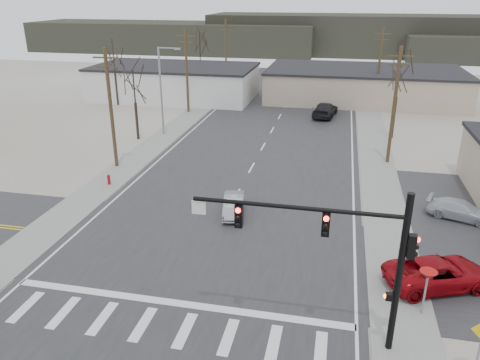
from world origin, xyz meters
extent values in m
plane|color=beige|center=(0.00, 0.00, 0.00)|extent=(140.00, 140.00, 0.00)
cube|color=#27282A|center=(0.00, 15.00, 0.02)|extent=(18.00, 110.00, 0.05)
cube|color=#27282A|center=(0.00, 0.00, 0.02)|extent=(90.00, 10.00, 0.04)
cube|color=gray|center=(-10.60, 20.00, 0.03)|extent=(3.00, 90.00, 0.06)
cube|color=gray|center=(10.60, 20.00, 0.03)|extent=(3.00, 90.00, 0.06)
cylinder|color=black|center=(9.80, -6.20, 3.60)|extent=(0.28, 0.28, 7.20)
cylinder|color=black|center=(5.60, -6.20, 6.20)|extent=(8.40, 0.18, 0.18)
cube|color=black|center=(6.80, -6.20, 5.60)|extent=(0.32, 0.30, 1.00)
cube|color=black|center=(3.30, -6.20, 5.60)|extent=(0.32, 0.30, 1.00)
sphere|color=#FF0C05|center=(6.80, -6.37, 5.92)|extent=(0.22, 0.22, 0.22)
sphere|color=#FF0C05|center=(3.30, -6.37, 5.92)|extent=(0.22, 0.22, 0.22)
cube|color=black|center=(10.10, -6.20, 5.00)|extent=(0.30, 0.30, 1.00)
cube|color=silver|center=(1.60, -6.20, 5.80)|extent=(0.60, 0.04, 0.60)
cube|color=black|center=(9.55, -6.20, 2.60)|extent=(0.30, 0.25, 0.30)
sphere|color=#FF5905|center=(9.40, -6.20, 2.60)|extent=(0.18, 0.18, 0.18)
cylinder|color=#A50C0C|center=(-10.20, 8.00, 0.35)|extent=(0.24, 0.24, 0.70)
sphere|color=#A50C0C|center=(-10.20, 8.00, 0.75)|extent=(0.24, 0.24, 0.24)
cylinder|color=gray|center=(11.50, -3.50, 1.05)|extent=(0.10, 0.10, 2.10)
cone|color=#A50C0C|center=(11.50, -3.50, 2.15)|extent=(0.80, 0.80, 0.40)
cylinder|color=gray|center=(13.00, -7.00, 1.05)|extent=(0.10, 0.10, 2.10)
cube|color=silver|center=(-16.00, 40.00, 2.10)|extent=(22.00, 12.00, 4.20)
cube|color=black|center=(-16.00, 40.00, 4.35)|extent=(22.30, 12.30, 0.30)
cube|color=tan|center=(10.00, 44.00, 2.00)|extent=(26.00, 14.00, 4.00)
cube|color=black|center=(10.00, 44.00, 4.15)|extent=(26.30, 14.30, 0.30)
cylinder|color=#4B3C22|center=(-11.50, 12.00, 5.00)|extent=(0.30, 0.30, 10.00)
cube|color=#4B3C22|center=(-11.50, 12.00, 9.20)|extent=(2.20, 0.12, 0.12)
cube|color=#4B3C22|center=(-11.50, 12.00, 8.50)|extent=(1.60, 0.12, 0.12)
cylinder|color=#4B3C22|center=(-11.50, 32.00, 5.00)|extent=(0.30, 0.30, 10.00)
cube|color=#4B3C22|center=(-11.50, 32.00, 9.20)|extent=(2.20, 0.12, 0.12)
cube|color=#4B3C22|center=(-11.50, 32.00, 8.50)|extent=(1.60, 0.12, 0.12)
cylinder|color=#4B3C22|center=(-11.50, 52.00, 5.00)|extent=(0.30, 0.30, 10.00)
cube|color=#4B3C22|center=(-11.50, 52.00, 9.20)|extent=(2.20, 0.12, 0.12)
cube|color=#4B3C22|center=(-11.50, 52.00, 8.50)|extent=(1.60, 0.12, 0.12)
cylinder|color=#4B3C22|center=(11.50, 18.00, 5.00)|extent=(0.30, 0.30, 10.00)
cube|color=#4B3C22|center=(11.50, 18.00, 9.20)|extent=(2.20, 0.12, 0.12)
cube|color=#4B3C22|center=(11.50, 18.00, 8.50)|extent=(1.60, 0.12, 0.12)
cylinder|color=#4B3C22|center=(11.50, 40.00, 5.00)|extent=(0.30, 0.30, 10.00)
cube|color=#4B3C22|center=(11.50, 40.00, 9.20)|extent=(2.20, 0.12, 0.12)
cube|color=#4B3C22|center=(11.50, 40.00, 8.50)|extent=(1.60, 0.12, 0.12)
cylinder|color=gray|center=(-11.00, 22.00, 4.50)|extent=(0.20, 0.20, 9.00)
cylinder|color=gray|center=(-10.00, 22.00, 8.90)|extent=(2.00, 0.12, 0.12)
cube|color=gray|center=(-9.00, 22.00, 8.85)|extent=(0.60, 0.25, 0.18)
cylinder|color=#32281E|center=(-13.00, 20.00, 1.88)|extent=(0.28, 0.28, 3.75)
cylinder|color=#32281E|center=(-13.00, 20.00, 5.25)|extent=(0.14, 0.14, 3.75)
cylinder|color=#32281E|center=(12.50, 26.00, 2.12)|extent=(0.28, 0.28, 4.25)
cylinder|color=#32281E|center=(12.50, 26.00, 5.95)|extent=(0.14, 0.14, 4.25)
cylinder|color=#32281E|center=(-14.00, 46.00, 2.25)|extent=(0.28, 0.28, 4.50)
cylinder|color=#32281E|center=(-14.00, 46.00, 6.30)|extent=(0.14, 0.14, 4.50)
cylinder|color=#32281E|center=(15.00, 52.00, 2.00)|extent=(0.28, 0.28, 4.00)
cylinder|color=#32281E|center=(15.00, 52.00, 5.60)|extent=(0.14, 0.14, 4.00)
cylinder|color=#32281E|center=(-22.00, 34.00, 2.25)|extent=(0.28, 0.28, 4.50)
cylinder|color=#32281E|center=(-22.00, 34.00, 6.30)|extent=(0.14, 0.14, 4.50)
cube|color=#333026|center=(-35.00, 92.00, 3.50)|extent=(70.00, 18.00, 7.00)
cube|color=#333026|center=(15.00, 96.00, 4.50)|extent=(80.00, 18.00, 9.00)
imported|color=gray|center=(0.49, 5.03, 0.68)|extent=(1.97, 4.00, 1.26)
imported|color=black|center=(5.33, 33.26, 0.88)|extent=(3.16, 6.02, 1.67)
imported|color=black|center=(0.48, 56.24, 0.77)|extent=(3.14, 4.57, 1.45)
imported|color=maroon|center=(12.55, -1.00, 0.79)|extent=(6.01, 4.42, 1.52)
imported|color=#ADB2B8|center=(15.35, 7.48, 0.65)|extent=(4.55, 2.99, 1.23)
camera|label=1|loc=(6.95, -22.91, 14.10)|focal=35.00mm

